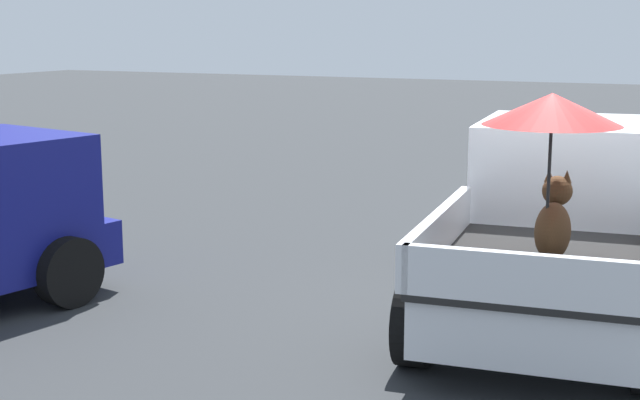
# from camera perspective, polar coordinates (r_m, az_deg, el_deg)

# --- Properties ---
(ground_plane) EXTENTS (80.00, 80.00, 0.00)m
(ground_plane) POSITION_cam_1_polar(r_m,az_deg,el_deg) (9.79, 13.97, -7.11)
(ground_plane) COLOR #2D3033
(pickup_truck_main) EXTENTS (5.21, 2.66, 2.39)m
(pickup_truck_main) POSITION_cam_1_polar(r_m,az_deg,el_deg) (9.97, 14.49, -1.03)
(pickup_truck_main) COLOR black
(pickup_truck_main) RESTS_ON ground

